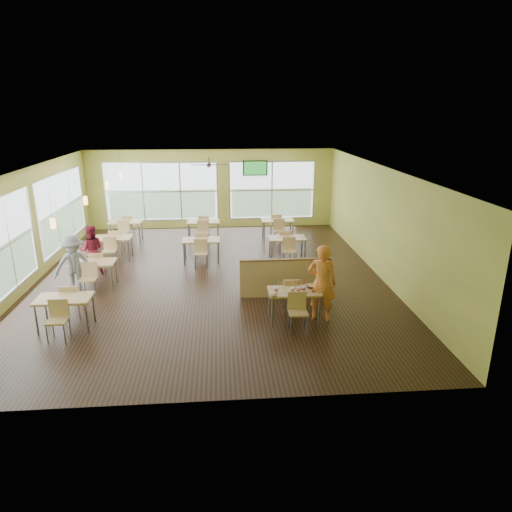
% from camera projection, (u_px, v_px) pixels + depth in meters
% --- Properties ---
extents(room, '(12.00, 12.04, 3.20)m').
position_uv_depth(room, '(209.00, 225.00, 12.98)').
color(room, black).
rests_on(room, ground).
extents(window_bays, '(9.24, 10.24, 2.38)m').
position_uv_depth(window_bays, '(133.00, 208.00, 15.73)').
color(window_bays, white).
rests_on(window_bays, room).
extents(main_table, '(1.22, 1.52, 0.87)m').
position_uv_depth(main_table, '(294.00, 295.00, 10.59)').
color(main_table, '#D9B875').
rests_on(main_table, floor).
extents(half_wall_divider, '(2.40, 0.14, 1.04)m').
position_uv_depth(half_wall_divider, '(285.00, 277.00, 12.00)').
color(half_wall_divider, '#D9B875').
rests_on(half_wall_divider, floor).
extents(dining_tables, '(6.92, 8.72, 0.87)m').
position_uv_depth(dining_tables, '(178.00, 242.00, 14.82)').
color(dining_tables, '#D9B875').
rests_on(dining_tables, floor).
extents(pendant_lights, '(0.11, 7.31, 0.86)m').
position_uv_depth(pendant_lights, '(97.00, 193.00, 13.11)').
color(pendant_lights, '#2D2119').
rests_on(pendant_lights, ceiling).
extents(ceiling_fan, '(1.25, 1.25, 0.29)m').
position_uv_depth(ceiling_fan, '(209.00, 165.00, 15.40)').
color(ceiling_fan, '#2D2119').
rests_on(ceiling_fan, ceiling).
extents(tv_backwall, '(1.00, 0.07, 0.60)m').
position_uv_depth(tv_backwall, '(255.00, 168.00, 18.44)').
color(tv_backwall, black).
rests_on(tv_backwall, wall_back).
extents(man_plaid, '(0.79, 0.65, 1.84)m').
position_uv_depth(man_plaid, '(322.00, 283.00, 10.54)').
color(man_plaid, '#E14E19').
rests_on(man_plaid, floor).
extents(patron_maroon, '(0.81, 0.68, 1.49)m').
position_uv_depth(patron_maroon, '(91.00, 250.00, 13.58)').
color(patron_maroon, maroon).
rests_on(patron_maroon, floor).
extents(patron_grey, '(1.19, 0.92, 1.63)m').
position_uv_depth(patron_grey, '(74.00, 265.00, 12.06)').
color(patron_grey, slate).
rests_on(patron_grey, floor).
extents(cup_blue, '(0.10, 0.10, 0.37)m').
position_uv_depth(cup_blue, '(276.00, 290.00, 10.40)').
color(cup_blue, white).
rests_on(cup_blue, main_table).
extents(cup_yellow, '(0.09, 0.09, 0.31)m').
position_uv_depth(cup_yellow, '(292.00, 289.00, 10.44)').
color(cup_yellow, white).
rests_on(cup_yellow, main_table).
extents(cup_red_near, '(0.10, 0.10, 0.37)m').
position_uv_depth(cup_red_near, '(299.00, 290.00, 10.39)').
color(cup_red_near, white).
rests_on(cup_red_near, main_table).
extents(cup_red_far, '(0.09, 0.09, 0.33)m').
position_uv_depth(cup_red_far, '(304.00, 289.00, 10.48)').
color(cup_red_far, white).
rests_on(cup_red_far, main_table).
extents(food_basket, '(0.27, 0.27, 0.06)m').
position_uv_depth(food_basket, '(312.00, 286.00, 10.72)').
color(food_basket, black).
rests_on(food_basket, main_table).
extents(ketchup_cup, '(0.06, 0.06, 0.03)m').
position_uv_depth(ketchup_cup, '(313.00, 291.00, 10.46)').
color(ketchup_cup, '#9B2201').
rests_on(ketchup_cup, main_table).
extents(wrapper_left, '(0.16, 0.15, 0.04)m').
position_uv_depth(wrapper_left, '(273.00, 295.00, 10.23)').
color(wrapper_left, '#AF7D54').
rests_on(wrapper_left, main_table).
extents(wrapper_mid, '(0.21, 0.19, 0.05)m').
position_uv_depth(wrapper_mid, '(299.00, 288.00, 10.63)').
color(wrapper_mid, '#AF7D54').
rests_on(wrapper_mid, main_table).
extents(wrapper_right, '(0.14, 0.13, 0.03)m').
position_uv_depth(wrapper_right, '(304.00, 293.00, 10.36)').
color(wrapper_right, '#AF7D54').
rests_on(wrapper_right, main_table).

